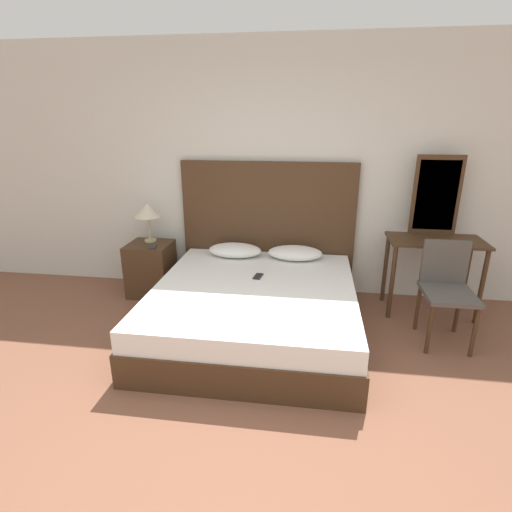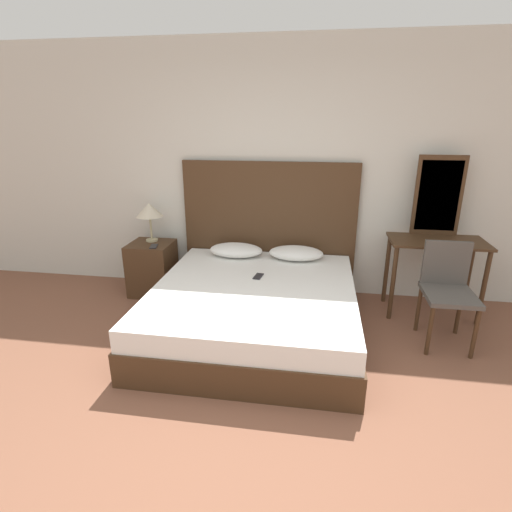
% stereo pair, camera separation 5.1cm
% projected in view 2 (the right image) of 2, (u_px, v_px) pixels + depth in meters
% --- Properties ---
extents(ground_plane, '(16.00, 16.00, 0.00)m').
position_uv_depth(ground_plane, '(231.00, 473.00, 2.27)').
color(ground_plane, brown).
extents(wall_back, '(10.00, 0.06, 2.70)m').
position_uv_depth(wall_back, '(282.00, 172.00, 4.32)').
color(wall_back, silver).
rests_on(wall_back, ground_plane).
extents(bed, '(1.83, 1.98, 0.47)m').
position_uv_depth(bed, '(254.00, 309.00, 3.69)').
color(bed, '#422B19').
rests_on(bed, ground_plane).
extents(headboard, '(1.92, 0.05, 1.47)m').
position_uv_depth(headboard, '(269.00, 228.00, 4.47)').
color(headboard, '#422B19').
rests_on(headboard, ground_plane).
extents(pillow_left, '(0.58, 0.34, 0.14)m').
position_uv_depth(pillow_left, '(236.00, 250.00, 4.35)').
color(pillow_left, white).
rests_on(pillow_left, bed).
extents(pillow_right, '(0.58, 0.34, 0.14)m').
position_uv_depth(pillow_right, '(296.00, 253.00, 4.26)').
color(pillow_right, white).
rests_on(pillow_right, bed).
extents(phone_on_bed, '(0.09, 0.16, 0.01)m').
position_uv_depth(phone_on_bed, '(258.00, 276.00, 3.81)').
color(phone_on_bed, '#232328').
rests_on(phone_on_bed, bed).
extents(nightstand, '(0.46, 0.45, 0.59)m').
position_uv_depth(nightstand, '(153.00, 268.00, 4.52)').
color(nightstand, '#422B19').
rests_on(nightstand, ground_plane).
extents(table_lamp, '(0.29, 0.29, 0.43)m').
position_uv_depth(table_lamp, '(149.00, 211.00, 4.39)').
color(table_lamp, tan).
rests_on(table_lamp, nightstand).
extents(phone_on_nightstand, '(0.10, 0.16, 0.01)m').
position_uv_depth(phone_on_nightstand, '(154.00, 246.00, 4.30)').
color(phone_on_nightstand, '#232328').
rests_on(phone_on_nightstand, nightstand).
extents(vanity_desk, '(0.91, 0.48, 0.78)m').
position_uv_depth(vanity_desk, '(436.00, 255.00, 3.94)').
color(vanity_desk, '#422B19').
rests_on(vanity_desk, ground_plane).
extents(vanity_mirror, '(0.46, 0.03, 0.79)m').
position_uv_depth(vanity_mirror, '(438.00, 196.00, 3.96)').
color(vanity_mirror, '#422B19').
rests_on(vanity_mirror, vanity_desk).
extents(chair, '(0.41, 0.48, 0.89)m').
position_uv_depth(chair, '(447.00, 286.00, 3.48)').
color(chair, '#4C4742').
rests_on(chair, ground_plane).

